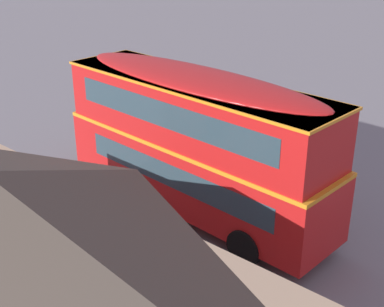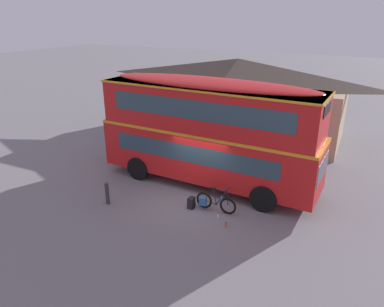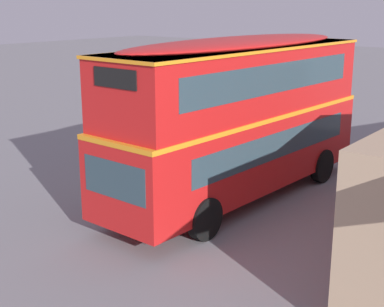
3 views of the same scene
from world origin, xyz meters
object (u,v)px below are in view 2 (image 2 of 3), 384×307
Objects in this scene: water_bottle_red_squeeze at (226,225)px; double_decker_bus at (209,128)px; backpack_on_ground at (191,202)px; water_bottle_clear_plastic at (218,216)px; touring_bicycle at (214,202)px; kerb_bollard at (107,193)px.

double_decker_bus is at bearing 124.90° from water_bottle_red_squeeze.
water_bottle_clear_plastic is at bearing -10.32° from backpack_on_ground.
water_bottle_red_squeeze is (2.12, -3.04, -2.55)m from double_decker_bus.
double_decker_bus reaches higher than touring_bicycle.
water_bottle_clear_plastic is (1.28, -0.23, -0.17)m from backpack_on_ground.
double_decker_bus is 5.80× the size of touring_bicycle.
backpack_on_ground is at bearing -166.60° from touring_bicycle.
kerb_bollard is (-2.86, -3.62, -2.14)m from double_decker_bus.
kerb_bollard is (-4.49, -1.02, 0.40)m from water_bottle_clear_plastic.
backpack_on_ground is 1.31m from water_bottle_clear_plastic.
water_bottle_clear_plastic is at bearing 12.86° from kerb_bollard.
water_bottle_red_squeeze is (0.49, -0.44, -0.00)m from water_bottle_clear_plastic.
water_bottle_clear_plastic is 4.62m from kerb_bollard.
touring_bicycle reaches higher than kerb_bollard.
double_decker_bus is at bearing 51.74° from kerb_bollard.
touring_bicycle is 0.64m from water_bottle_clear_plastic.
water_bottle_clear_plastic is at bearing -50.76° from touring_bicycle.
double_decker_bus is 5.09m from kerb_bollard.
backpack_on_ground is (0.35, -2.37, -2.38)m from double_decker_bus.
backpack_on_ground is 3.46m from kerb_bollard.
backpack_on_ground is 2.44× the size of water_bottle_red_squeeze.
water_bottle_red_squeeze is (1.77, -0.68, -0.17)m from backpack_on_ground.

